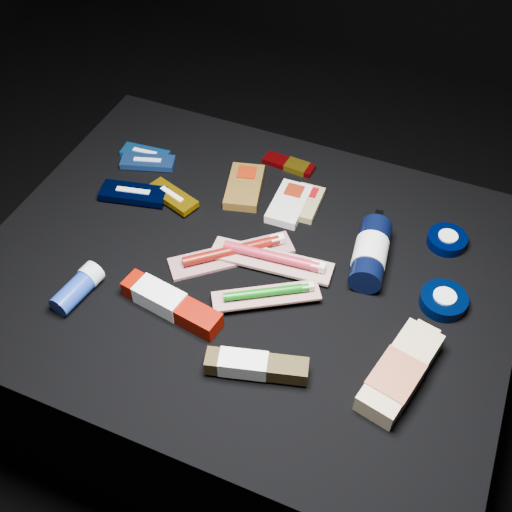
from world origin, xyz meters
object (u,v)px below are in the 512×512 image
at_px(deodorant_stick, 78,288).
at_px(toothpaste_carton_red, 167,302).
at_px(bodywash_bottle, 399,374).
at_px(lotion_bottle, 371,253).

distance_m(deodorant_stick, toothpaste_carton_red, 0.16).
xyz_separation_m(bodywash_bottle, deodorant_stick, (-0.57, -0.05, 0.00)).
height_order(lotion_bottle, deodorant_stick, lotion_bottle).
relative_size(lotion_bottle, bodywash_bottle, 0.97).
bearing_deg(toothpaste_carton_red, deodorant_stick, -158.38).
bearing_deg(toothpaste_carton_red, bodywash_bottle, 11.39).
distance_m(bodywash_bottle, toothpaste_carton_red, 0.41).
bearing_deg(lotion_bottle, deodorant_stick, -156.46).
distance_m(lotion_bottle, bodywash_bottle, 0.25).
relative_size(bodywash_bottle, toothpaste_carton_red, 1.03).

